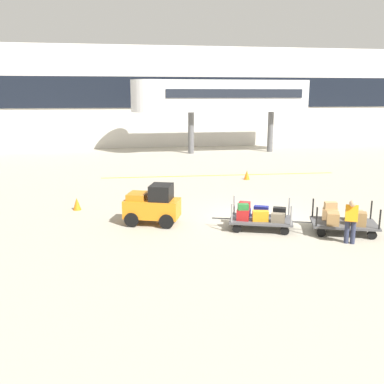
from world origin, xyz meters
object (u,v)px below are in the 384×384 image
at_px(baggage_cart_lead, 260,216).
at_px(baggage_handler, 351,219).
at_px(safety_cone_far, 77,204).
at_px(baggage_cart_middle, 343,219).
at_px(safety_cone_near, 247,175).
at_px(baggage_tug, 153,205).

height_order(baggage_cart_lead, baggage_handler, baggage_handler).
bearing_deg(safety_cone_far, baggage_handler, -32.95).
relative_size(baggage_cart_middle, safety_cone_far, 5.59).
xyz_separation_m(baggage_cart_middle, safety_cone_far, (-9.87, 4.98, -0.23)).
distance_m(baggage_cart_lead, safety_cone_near, 9.75).
distance_m(baggage_handler, safety_cone_near, 11.62).
distance_m(safety_cone_near, safety_cone_far, 10.84).
bearing_deg(baggage_tug, baggage_cart_lead, -19.15).
height_order(safety_cone_near, safety_cone_far, same).
bearing_deg(safety_cone_far, baggage_cart_middle, -26.75).
bearing_deg(baggage_handler, safety_cone_far, 147.05).
height_order(baggage_cart_middle, safety_cone_near, baggage_cart_middle).
distance_m(baggage_cart_middle, safety_cone_far, 11.06).
bearing_deg(baggage_cart_lead, baggage_handler, -40.92).
relative_size(baggage_handler, safety_cone_near, 2.84).
distance_m(baggage_cart_middle, baggage_handler, 1.29).
distance_m(baggage_tug, safety_cone_near, 10.25).
bearing_deg(baggage_cart_middle, baggage_tug, 161.02).
xyz_separation_m(baggage_tug, safety_cone_far, (-3.13, 2.66, -0.48)).
xyz_separation_m(baggage_cart_lead, safety_cone_far, (-7.02, 4.01, -0.22)).
relative_size(baggage_tug, baggage_handler, 1.50).
height_order(baggage_cart_lead, safety_cone_near, baggage_cart_lead).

